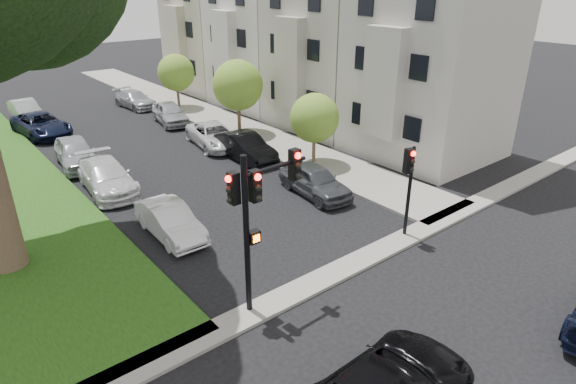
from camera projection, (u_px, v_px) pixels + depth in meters
ground at (386, 298)px, 15.49m from camera, size 140.00×140.00×0.00m
sidewalk_right at (199, 112)px, 36.33m from camera, size 3.50×44.00×0.12m
sidewalk_cross at (342, 270)px, 16.88m from camera, size 60.00×1.00×0.12m
house_a at (435, 28)px, 25.45m from camera, size 7.70×7.55×15.97m
house_b at (336, 19)px, 30.75m from camera, size 7.70×7.55×15.97m
house_c at (266, 13)px, 36.06m from camera, size 7.70×7.55×15.97m
house_d at (214, 8)px, 41.37m from camera, size 7.70×7.55×15.97m
small_tree_a at (314, 118)px, 25.35m from camera, size 2.62×2.62×3.94m
small_tree_b at (238, 85)px, 30.25m from camera, size 3.18×3.18×4.77m
small_tree_c at (176, 73)px, 36.40m from camera, size 2.77×2.77×4.15m
traffic_signal_main at (257, 205)px, 13.66m from camera, size 2.50×0.65×5.14m
traffic_signal_secondary at (409, 176)px, 18.01m from camera, size 0.50×0.41×3.75m
car_parked_0 at (315, 180)px, 22.53m from camera, size 2.14×4.40×1.45m
car_parked_1 at (245, 147)px, 26.83m from camera, size 1.71×4.55×1.48m
car_parked_2 at (214, 135)px, 29.03m from camera, size 3.01×5.17×1.35m
car_parked_3 at (170, 113)px, 33.43m from camera, size 2.50×4.61×1.49m
car_parked_4 at (135, 99)px, 37.57m from camera, size 2.21×4.57×1.28m
car_parked_5 at (170, 221)px, 18.95m from camera, size 1.47×4.03×1.32m
car_parked_6 at (107, 176)px, 22.95m from camera, size 2.46×5.14×1.45m
car_parked_7 at (76, 153)px, 25.89m from camera, size 2.39×4.75×1.55m
car_parked_8 at (41, 125)px, 30.95m from camera, size 3.01×5.44×1.44m
car_parked_9 at (26, 110)px, 34.25m from camera, size 1.60×4.32×1.41m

